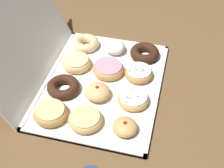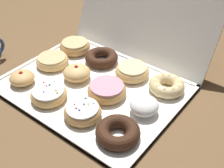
{
  "view_description": "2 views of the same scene",
  "coord_description": "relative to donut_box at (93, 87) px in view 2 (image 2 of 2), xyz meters",
  "views": [
    {
      "loc": [
        -0.8,
        -0.24,
        0.83
      ],
      "look_at": [
        -0.02,
        -0.04,
        0.03
      ],
      "focal_mm": 50.21,
      "sensor_mm": 36.0,
      "label": 1
    },
    {
      "loc": [
        0.51,
        -0.55,
        0.6
      ],
      "look_at": [
        0.06,
        0.03,
        0.03
      ],
      "focal_mm": 46.69,
      "sensor_mm": 36.0,
      "label": 2
    }
  ],
  "objects": [
    {
      "name": "sprinkle_donut_1",
      "position": [
        -0.06,
        -0.13,
        0.02
      ],
      "size": [
        0.11,
        0.11,
        0.04
      ],
      "color": "tan",
      "rests_on": "donut_box"
    },
    {
      "name": "powdered_filled_donut_7",
      "position": [
        0.2,
        -0.0,
        0.03
      ],
      "size": [
        0.08,
        0.08,
        0.05
      ],
      "color": "white",
      "rests_on": "donut_box"
    },
    {
      "name": "chocolate_cake_ring_donut_3",
      "position": [
        0.2,
        -0.12,
        0.02
      ],
      "size": [
        0.12,
        0.12,
        0.04
      ],
      "color": "#381E11",
      "rests_on": "donut_box"
    },
    {
      "name": "donut_box",
      "position": [
        0.0,
        0.0,
        0.0
      ],
      "size": [
        0.56,
        0.43,
        0.01
      ],
      "color": "white",
      "rests_on": "ground"
    },
    {
      "name": "glazed_ring_donut_4",
      "position": [
        -0.19,
        0.01,
        0.02
      ],
      "size": [
        0.12,
        0.12,
        0.04
      ],
      "color": "#E5B770",
      "rests_on": "donut_box"
    },
    {
      "name": "box_lid_open",
      "position": [
        0.0,
        0.31,
        0.2
      ],
      "size": [
        0.56,
        0.19,
        0.4
      ],
      "primitive_type": "cube",
      "rotation": [
        1.14,
        0.0,
        0.0
      ],
      "color": "white",
      "rests_on": "ground"
    },
    {
      "name": "ground_plane",
      "position": [
        0.0,
        0.0,
        -0.01
      ],
      "size": [
        3.0,
        3.0,
        0.0
      ],
      "primitive_type": "plane",
      "color": "brown"
    },
    {
      "name": "chocolate_cake_ring_donut_9",
      "position": [
        -0.07,
        0.13,
        0.02
      ],
      "size": [
        0.12,
        0.12,
        0.04
      ],
      "color": "#381E11",
      "rests_on": "donut_box"
    },
    {
      "name": "pink_frosted_donut_6",
      "position": [
        0.06,
        -0.01,
        0.03
      ],
      "size": [
        0.12,
        0.12,
        0.04
      ],
      "color": "tan",
      "rests_on": "donut_box"
    },
    {
      "name": "jelly_filled_donut_5",
      "position": [
        -0.07,
        0.0,
        0.03
      ],
      "size": [
        0.09,
        0.09,
        0.05
      ],
      "color": "#E5B770",
      "rests_on": "donut_box"
    },
    {
      "name": "cruller_donut_11",
      "position": [
        0.2,
        0.13,
        0.03
      ],
      "size": [
        0.11,
        0.11,
        0.04
      ],
      "color": "#EACC8C",
      "rests_on": "donut_box"
    },
    {
      "name": "glazed_ring_donut_8",
      "position": [
        -0.2,
        0.13,
        0.03
      ],
      "size": [
        0.12,
        0.12,
        0.04
      ],
      "color": "tan",
      "rests_on": "donut_box"
    },
    {
      "name": "jelly_filled_donut_0",
      "position": [
        -0.19,
        -0.13,
        0.03
      ],
      "size": [
        0.08,
        0.08,
        0.05
      ],
      "color": "tan",
      "rests_on": "donut_box"
    },
    {
      "name": "glazed_ring_donut_10",
      "position": [
        0.07,
        0.12,
        0.03
      ],
      "size": [
        0.11,
        0.11,
        0.04
      ],
      "color": "#E5B770",
      "rests_on": "donut_box"
    },
    {
      "name": "sprinkle_donut_2",
      "position": [
        0.07,
        -0.12,
        0.02
      ],
      "size": [
        0.11,
        0.11,
        0.04
      ],
      "color": "tan",
      "rests_on": "donut_box"
    }
  ]
}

